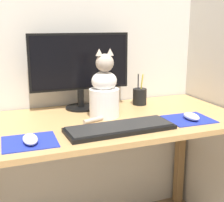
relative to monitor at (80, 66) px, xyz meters
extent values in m
cube|color=beige|center=(0.06, 0.13, 0.26)|extent=(7.00, 0.04, 2.50)
cube|color=tan|center=(0.06, -0.23, -0.24)|extent=(1.35, 0.66, 0.02)
cube|color=olive|center=(0.70, 0.06, -0.62)|extent=(0.05, 0.05, 0.73)
cylinder|color=black|center=(0.00, 0.00, -0.23)|extent=(0.17, 0.17, 0.01)
cylinder|color=black|center=(0.00, 0.00, -0.17)|extent=(0.04, 0.04, 0.10)
cube|color=black|center=(0.00, 0.00, 0.03)|extent=(0.54, 0.02, 0.30)
cube|color=black|center=(0.00, -0.01, 0.03)|extent=(0.52, 0.00, 0.28)
cube|color=black|center=(0.06, -0.41, -0.22)|extent=(0.48, 0.18, 0.02)
cube|color=black|center=(0.06, -0.41, -0.21)|extent=(0.46, 0.16, 0.01)
cube|color=#1E2D9E|center=(-0.33, -0.41, -0.23)|extent=(0.22, 0.19, 0.00)
cube|color=#1E2D9E|center=(0.43, -0.39, -0.23)|extent=(0.22, 0.19, 0.00)
ellipsoid|color=white|center=(-0.32, -0.43, -0.21)|extent=(0.06, 0.11, 0.03)
ellipsoid|color=white|center=(0.44, -0.40, -0.21)|extent=(0.06, 0.10, 0.03)
cylinder|color=white|center=(0.07, -0.18, -0.16)|extent=(0.16, 0.16, 0.14)
ellipsoid|color=white|center=(0.07, -0.18, -0.05)|extent=(0.13, 0.11, 0.10)
sphere|color=#B2A393|center=(0.07, -0.19, 0.04)|extent=(0.09, 0.09, 0.09)
cone|color=#B2A393|center=(0.04, -0.19, 0.09)|extent=(0.04, 0.04, 0.04)
cone|color=#B2A393|center=(0.10, -0.20, 0.09)|extent=(0.04, 0.04, 0.04)
cylinder|color=#B2A393|center=(0.03, -0.25, -0.22)|extent=(0.19, 0.08, 0.02)
cylinder|color=black|center=(0.34, -0.04, -0.19)|extent=(0.08, 0.08, 0.09)
cylinder|color=black|center=(0.33, -0.03, -0.12)|extent=(0.02, 0.03, 0.14)
cylinder|color=yellow|center=(0.35, -0.04, -0.12)|extent=(0.01, 0.03, 0.14)
camera|label=1|loc=(-0.44, -1.60, 0.22)|focal=50.00mm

